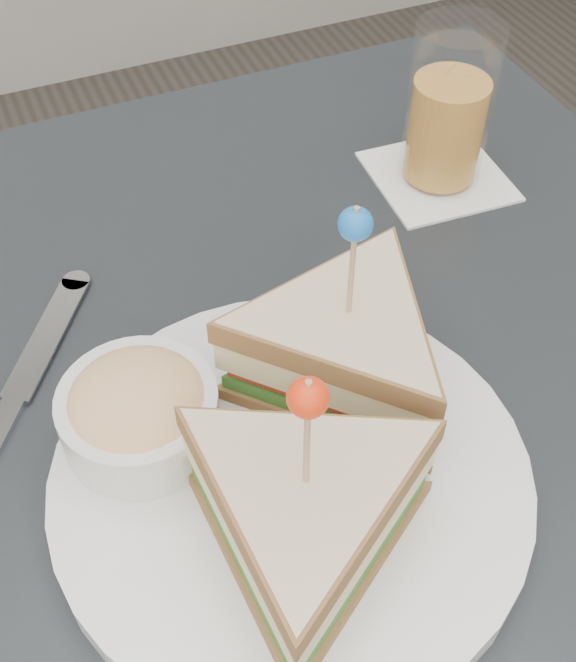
{
  "coord_description": "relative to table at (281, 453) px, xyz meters",
  "views": [
    {
      "loc": [
        -0.14,
        -0.33,
        1.21
      ],
      "look_at": [
        0.01,
        0.01,
        0.8
      ],
      "focal_mm": 45.0,
      "sensor_mm": 36.0,
      "label": 1
    }
  ],
  "objects": [
    {
      "name": "drink_set",
      "position": [
        0.23,
        0.17,
        0.14
      ],
      "size": [
        0.12,
        0.12,
        0.15
      ],
      "rotation": [
        0.0,
        0.0,
        -0.06
      ],
      "color": "white",
      "rests_on": "table"
    },
    {
      "name": "table",
      "position": [
        0.0,
        0.0,
        0.0
      ],
      "size": [
        0.8,
        0.8,
        0.75
      ],
      "color": "black",
      "rests_on": "ground"
    },
    {
      "name": "plate_meal",
      "position": [
        -0.02,
        -0.07,
        0.12
      ],
      "size": [
        0.34,
        0.33,
        0.18
      ],
      "rotation": [
        0.0,
        0.0,
        0.05
      ],
      "color": "silver",
      "rests_on": "table"
    },
    {
      "name": "cutlery_knife",
      "position": [
        -0.17,
        0.07,
        0.08
      ],
      "size": [
        0.14,
        0.19,
        0.01
      ],
      "rotation": [
        0.0,
        0.0,
        -0.6
      ],
      "color": "#B9BBC5",
      "rests_on": "table"
    }
  ]
}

